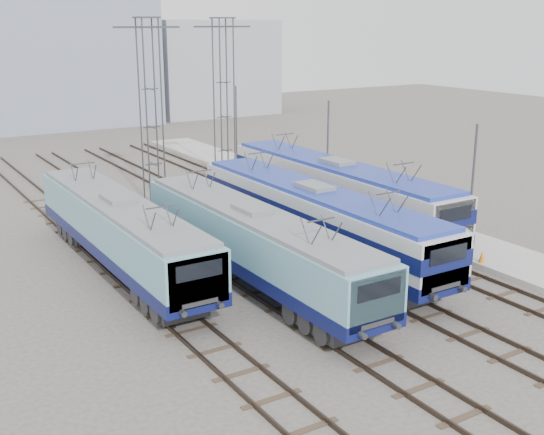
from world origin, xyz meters
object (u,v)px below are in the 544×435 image
at_px(locomotive_center_right, 316,216).
at_px(locomotive_far_right, 338,188).
at_px(locomotive_center_left, 255,242).
at_px(catenary_tower_east, 224,94).
at_px(mast_front, 471,195).
at_px(safety_cone, 482,257).
at_px(locomotive_far_left, 121,229).
at_px(mast_mid, 327,156).
at_px(mast_rear, 236,131).
at_px(catenary_tower_west, 151,102).

xyz_separation_m(locomotive_center_right, locomotive_far_right, (4.50, 4.12, 0.05)).
distance_m(locomotive_center_left, catenary_tower_east, 21.66).
xyz_separation_m(catenary_tower_east, mast_front, (2.10, -22.00, -3.14)).
xyz_separation_m(locomotive_center_right, safety_cone, (6.25, -5.34, -1.73)).
height_order(locomotive_far_left, mast_mid, mast_mid).
bearing_deg(locomotive_center_left, mast_rear, 63.02).
relative_size(locomotive_far_left, locomotive_far_right, 0.93).
distance_m(locomotive_center_right, mast_front, 7.74).
bearing_deg(mast_rear, locomotive_center_right, -107.84).
relative_size(mast_mid, mast_rear, 1.00).
distance_m(locomotive_far_left, mast_front, 17.21).
bearing_deg(locomotive_center_right, locomotive_far_right, 42.45).
bearing_deg(locomotive_far_right, mast_front, -77.56).
bearing_deg(catenary_tower_east, locomotive_center_left, -114.38).
distance_m(catenary_tower_west, mast_mid, 12.16).
distance_m(locomotive_far_right, catenary_tower_east, 14.27).
relative_size(mast_front, safety_cone, 11.75).
bearing_deg(mast_rear, mast_front, -90.00).
xyz_separation_m(catenary_tower_west, mast_front, (8.60, -20.00, -3.14)).
bearing_deg(locomotive_center_right, locomotive_far_left, 159.35).
xyz_separation_m(catenary_tower_east, safety_cone, (2.00, -23.07, -6.04)).
xyz_separation_m(locomotive_center_left, mast_mid, (10.85, 9.31, 1.32)).
relative_size(locomotive_far_left, safety_cone, 29.33).
relative_size(locomotive_center_right, locomotive_far_right, 0.98).
bearing_deg(mast_rear, safety_cone, -90.23).
bearing_deg(mast_rear, locomotive_center_left, -116.98).
bearing_deg(locomotive_center_right, mast_front, -33.92).
bearing_deg(catenary_tower_east, catenary_tower_west, -162.90).
distance_m(locomotive_center_right, catenary_tower_east, 18.74).
bearing_deg(mast_mid, catenary_tower_west, 137.07).
bearing_deg(safety_cone, mast_front, 84.67).
bearing_deg(locomotive_far_left, mast_rear, 46.79).
height_order(locomotive_far_left, mast_front, mast_front).
height_order(mast_rear, safety_cone, mast_rear).
xyz_separation_m(catenary_tower_west, mast_mid, (8.60, -8.00, -3.14)).
distance_m(locomotive_center_right, mast_rear, 20.76).
xyz_separation_m(locomotive_far_right, safety_cone, (1.75, -9.46, -1.78)).
xyz_separation_m(mast_front, mast_rear, (0.00, 24.00, 0.00)).
distance_m(locomotive_center_right, locomotive_far_right, 6.10).
height_order(catenary_tower_west, mast_mid, catenary_tower_west).
xyz_separation_m(mast_front, safety_cone, (-0.10, -1.07, -2.90)).
bearing_deg(safety_cone, locomotive_center_right, 139.48).
bearing_deg(locomotive_center_right, locomotive_center_left, -160.67).
bearing_deg(mast_front, mast_mid, 90.00).
height_order(mast_front, safety_cone, mast_front).
distance_m(locomotive_far_left, safety_cone, 17.65).
xyz_separation_m(locomotive_far_left, mast_mid, (15.35, 4.34, 1.32)).
relative_size(locomotive_far_left, locomotive_center_left, 1.00).
bearing_deg(safety_cone, locomotive_center_left, 160.71).
bearing_deg(mast_mid, locomotive_center_left, -139.37).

